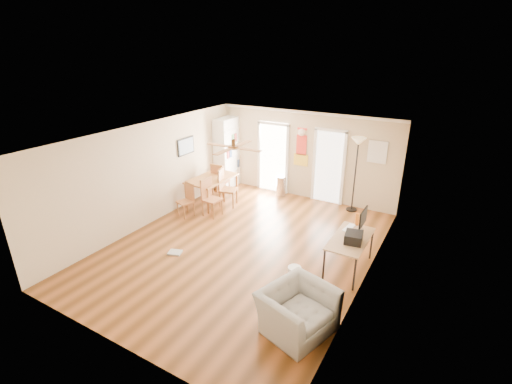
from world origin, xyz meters
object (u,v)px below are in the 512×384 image
Objects in this scene: bookshelf at (228,153)px; trash_can at (281,186)px; dining_chair_far at (221,180)px; wastebasket_a at (294,274)px; dining_chair_near at (185,200)px; computer_desk at (349,254)px; dining_table at (212,190)px; armchair at (297,310)px; torchiere_lamp at (355,175)px; printer at (354,238)px; dining_chair_right_a at (228,188)px; wastebasket_b at (306,299)px; dining_chair_right_b at (212,198)px.

bookshelf is 2.05m from trash_can.
trash_can is (1.60, 0.91, -0.21)m from dining_chair_far.
dining_chair_near is at bearing 161.91° from wastebasket_a.
wastebasket_a is at bearing -130.78° from computer_desk.
dining_chair_far is 1.66× the size of trash_can.
dining_table is 5.58m from armchair.
torchiere_lamp is 6.82× the size of wastebasket_a.
dining_chair_near is at bearing 176.05° from computer_desk.
dining_table is 1.46× the size of dining_chair_far.
trash_can is at bearing 126.32° from printer.
dining_table is at bearing -158.48° from torchiere_lamp.
torchiere_lamp is (2.21, 0.03, 0.73)m from trash_can.
dining_chair_near is 4.58m from computer_desk.
wastebasket_a is (3.78, -1.23, -0.30)m from dining_chair_near.
torchiere_lamp is 3.10m from computer_desk.
armchair is (2.77, -5.00, 0.05)m from trash_can.
dining_chair_near is 3.99m from wastebasket_a.
dining_chair_right_a is at bearing 149.32° from printer.
dining_chair_right_a is 4.36m from printer.
wastebasket_a is at bearing -32.50° from dining_table.
wastebasket_b is (4.21, -2.95, -0.24)m from dining_table.
computer_desk is at bearing -14.90° from bookshelf.
bookshelf is at bearing 113.33° from dining_chair_near.
dining_chair_right_b is at bearing 152.98° from wastebasket_a.
dining_chair_far is at bearing -150.42° from trash_can.
torchiere_lamp is 5.42× the size of printer.
printer is at bearing -128.15° from dining_chair_right_a.
dining_chair_right_b is at bearing -51.70° from bookshelf.
dining_chair_near is at bearing -121.73° from trash_can.
dining_chair_far is at bearing 29.40° from dining_chair_right_b.
dining_chair_near is (-0.61, -0.38, -0.06)m from dining_chair_right_b.
dining_chair_right_a is 0.97× the size of armchair.
dining_chair_far is at bearing -166.15° from torchiere_lamp.
wastebasket_b is at bearing 138.35° from dining_chair_far.
armchair reaches higher than trash_can.
dining_chair_right_b is at bearing 170.03° from computer_desk.
dining_chair_right_a is at bearing 140.96° from wastebasket_b.
dining_table is 1.66× the size of dining_chair_near.
dining_table is 5.14m from wastebasket_b.
dining_chair_right_a is at bearing 78.73° from dining_chair_near.
printer is at bearing 11.17° from dining_chair_near.
dining_chair_near is 4.64m from torchiere_lamp.
torchiere_lamp is at bearing 21.52° from dining_table.
dining_chair_right_a is at bearing -124.60° from trash_can.
dining_chair_far is at bearing 33.69° from dining_chair_right_a.
dining_chair_right_b reaches higher than dining_table.
trash_can is 5.15m from wastebasket_b.
dining_chair_far is at bearing 140.86° from wastebasket_b.
trash_can is 0.30× the size of torchiere_lamp.
dining_chair_far is 0.50× the size of torchiere_lamp.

